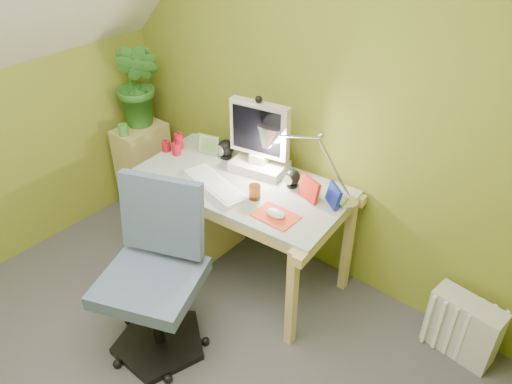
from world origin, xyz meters
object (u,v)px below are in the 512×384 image
Objects in this scene: potted_plant at (138,85)px; radiator at (463,327)px; desk at (242,227)px; monitor at (260,130)px; side_ledge at (144,166)px; task_chair at (150,279)px; desk_lamp at (323,151)px.

radiator is (2.51, 0.11, -0.80)m from potted_plant.
desk is 0.66m from monitor.
side_ledge is at bearing 168.65° from desk.
monitor is 1.48× the size of radiator.
desk is at bearing 72.27° from task_chair.
desk reaches higher than side_ledge.
potted_plant is (0.00, 0.05, 0.66)m from side_ledge.
task_chair is (0.06, -0.97, -0.47)m from monitor.
desk is 1.13m from side_ledge.
monitor reaches higher than desk.
radiator is at bearing 3.62° from side_ledge.
side_ledge is 1.04× the size of potted_plant.
potted_plant is 1.70× the size of radiator.
desk_lamp is (0.45, 0.18, 0.66)m from desk.
potted_plant reaches higher than side_ledge.
desk is at bearing -162.43° from radiator.
potted_plant is at bearing 169.35° from monitor.
side_ledge is at bearing 171.90° from monitor.
task_chair is at bearing -91.14° from desk.
side_ledge is 0.66m from potted_plant.
monitor is at bearing 0.82° from potted_plant.
radiator is at bearing -7.66° from monitor.
radiator is (1.33, 1.07, -0.33)m from task_chair.
radiator is (1.39, 0.27, -0.16)m from desk.
desk_lamp is at bearing -167.89° from radiator.
monitor is at bearing 71.46° from task_chair.
potted_plant reaches higher than radiator.
task_chair is at bearing -102.49° from desk_lamp.
radiator is at bearing 5.55° from desk.
potted_plant is 0.63× the size of task_chair.
task_chair is (-0.39, -0.97, -0.49)m from desk_lamp.
potted_plant is (-1.57, -0.02, -0.02)m from desk_lamp.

